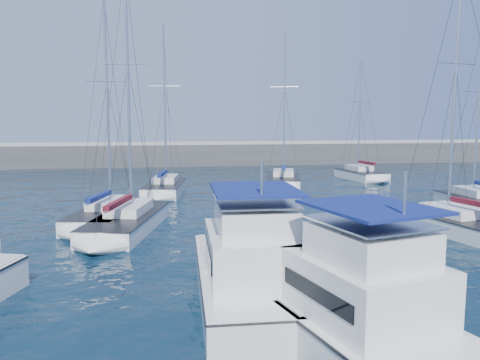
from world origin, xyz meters
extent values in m
plane|color=black|center=(0.00, 0.00, 0.00)|extent=(220.00, 220.00, 0.00)
cube|color=#424244|center=(0.00, 52.00, 1.00)|extent=(160.00, 6.00, 4.00)
cube|color=gray|center=(0.00, 52.00, 3.20)|extent=(160.00, 1.20, 0.50)
cube|color=silver|center=(-3.82, -1.41, 0.40)|extent=(4.04, 9.82, 1.60)
cube|color=#262628|center=(-3.82, -1.41, 1.15)|extent=(4.11, 9.83, 0.08)
cube|color=silver|center=(-3.87, -2.59, 2.00)|extent=(3.27, 4.61, 1.60)
cube|color=black|center=(-3.87, -2.59, 2.08)|extent=(3.29, 3.72, 0.45)
cube|color=silver|center=(-3.88, -2.79, 3.25)|extent=(2.60, 3.24, 0.90)
cube|color=navy|center=(-3.88, -2.79, 4.25)|extent=(2.92, 3.71, 0.08)
cube|color=silver|center=(-1.82, -5.26, 0.40)|extent=(5.53, 9.24, 1.60)
cube|color=#262628|center=(-1.82, -5.26, 1.15)|extent=(5.60, 9.25, 0.08)
cube|color=silver|center=(-1.57, -6.28, 2.00)|extent=(3.90, 4.61, 1.60)
cube|color=black|center=(-1.57, -6.28, 2.08)|extent=(3.76, 3.85, 0.45)
cube|color=silver|center=(-1.52, -6.47, 3.25)|extent=(3.02, 3.30, 0.90)
cube|color=navy|center=(-1.52, -6.47, 4.25)|extent=(3.41, 3.76, 0.08)
cube|color=silver|center=(-10.37, 12.40, 0.30)|extent=(4.74, 8.40, 1.30)
cube|color=#262628|center=(-10.37, 12.40, 0.93)|extent=(4.80, 8.41, 0.06)
cube|color=silver|center=(-10.25, 12.88, 1.25)|extent=(2.70, 3.82, 0.55)
cylinder|color=silver|center=(-10.18, 13.17, 7.73)|extent=(0.18, 0.18, 12.57)
cylinder|color=silver|center=(-10.64, 11.24, 1.80)|extent=(1.03, 3.88, 0.12)
cube|color=navy|center=(-10.66, 11.14, 1.95)|extent=(1.16, 3.55, 0.28)
cube|color=white|center=(-8.97, 10.32, 0.30)|extent=(5.05, 9.60, 1.30)
cube|color=#262628|center=(-8.97, 10.32, 0.93)|extent=(5.11, 9.61, 0.06)
cube|color=white|center=(-8.83, 10.87, 1.25)|extent=(2.83, 4.35, 0.55)
cylinder|color=silver|center=(-8.75, 11.21, 8.45)|extent=(0.18, 0.18, 14.00)
cylinder|color=silver|center=(-9.29, 8.98, 1.80)|extent=(1.18, 4.48, 0.12)
cube|color=#57111B|center=(-9.31, 8.88, 1.95)|extent=(1.30, 4.09, 0.28)
cube|color=white|center=(10.03, 6.36, 0.30)|extent=(4.51, 8.07, 1.30)
cube|color=#262628|center=(10.03, 6.36, 0.93)|extent=(4.57, 8.09, 0.06)
cube|color=white|center=(9.94, 6.83, 1.25)|extent=(2.62, 3.66, 0.55)
cylinder|color=silver|center=(9.89, 7.11, 8.38)|extent=(0.18, 0.18, 13.85)
cylinder|color=silver|center=(10.25, 5.24, 1.80)|extent=(0.85, 3.76, 0.12)
cube|color=#57111B|center=(10.27, 5.14, 1.95)|extent=(1.01, 3.43, 0.28)
cube|color=silver|center=(16.26, 12.90, 0.30)|extent=(3.10, 6.96, 1.30)
cube|color=#262628|center=(16.26, 12.90, 0.93)|extent=(3.16, 6.97, 0.06)
cube|color=silver|center=(16.26, 13.33, 1.25)|extent=(1.99, 3.06, 0.55)
cylinder|color=silver|center=(16.27, 13.59, 7.45)|extent=(0.18, 0.18, 12.00)
cube|color=silver|center=(-6.60, 24.53, 0.30)|extent=(4.25, 8.83, 1.30)
cube|color=#262628|center=(-6.60, 24.53, 0.93)|extent=(4.31, 8.84, 0.06)
cube|color=silver|center=(-6.52, 25.06, 1.25)|extent=(2.49, 3.96, 0.55)
cylinder|color=silver|center=(-6.47, 25.37, 8.25)|extent=(0.18, 0.18, 13.59)
cylinder|color=silver|center=(-6.79, 23.28, 1.80)|extent=(0.76, 4.21, 0.12)
cube|color=navy|center=(-6.80, 23.18, 1.95)|extent=(0.92, 3.82, 0.28)
cube|color=silver|center=(5.30, 27.76, 0.30)|extent=(4.97, 8.25, 1.30)
cube|color=#262628|center=(5.30, 27.76, 0.93)|extent=(5.03, 8.27, 0.06)
cube|color=silver|center=(5.42, 28.23, 1.25)|extent=(2.81, 3.78, 0.55)
cylinder|color=silver|center=(5.49, 28.51, 8.49)|extent=(0.18, 0.18, 14.08)
cylinder|color=silver|center=(5.00, 26.65, 1.80)|extent=(1.10, 3.76, 0.12)
cube|color=navy|center=(4.97, 26.55, 1.95)|extent=(1.23, 3.44, 0.28)
cube|color=silver|center=(15.20, 31.28, 0.30)|extent=(3.77, 7.26, 1.30)
cube|color=#262628|center=(15.20, 31.28, 0.93)|extent=(3.83, 7.27, 0.06)
cube|color=silver|center=(15.15, 31.71, 1.25)|extent=(2.28, 3.25, 0.55)
cylinder|color=silver|center=(15.12, 31.97, 7.42)|extent=(0.18, 0.18, 11.94)
cylinder|color=silver|center=(15.32, 30.24, 1.80)|extent=(0.51, 3.47, 0.12)
cube|color=#57111B|center=(15.33, 30.14, 1.95)|extent=(0.70, 3.15, 0.28)
camera|label=1|loc=(-6.94, -17.78, 6.49)|focal=35.00mm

